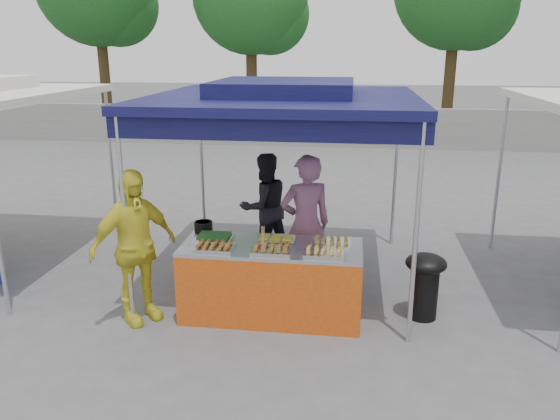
# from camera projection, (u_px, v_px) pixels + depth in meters

# --- Properties ---
(ground_plane) EXTENTS (80.00, 80.00, 0.00)m
(ground_plane) POSITION_uv_depth(u_px,v_px,m) (273.00, 311.00, 6.37)
(ground_plane) COLOR #565558
(back_wall) EXTENTS (40.00, 0.25, 1.20)m
(back_wall) POSITION_uv_depth(u_px,v_px,m) (326.00, 127.00, 16.64)
(back_wall) COLOR gray
(back_wall) RESTS_ON ground_plane
(main_canopy) EXTENTS (3.20, 3.20, 2.57)m
(main_canopy) POSITION_uv_depth(u_px,v_px,m) (284.00, 97.00, 6.61)
(main_canopy) COLOR #B3B3BA
(main_canopy) RESTS_ON ground_plane
(tree_1) EXTENTS (3.73, 3.71, 6.38)m
(tree_1) POSITION_uv_depth(u_px,v_px,m) (255.00, 1.00, 17.47)
(tree_1) COLOR #3E2F17
(tree_1) RESTS_ON ground_plane
(vendor_table) EXTENTS (2.00, 0.80, 0.85)m
(vendor_table) POSITION_uv_depth(u_px,v_px,m) (272.00, 281.00, 6.15)
(vendor_table) COLOR #B94510
(vendor_table) RESTS_ON ground_plane
(food_tray_fl) EXTENTS (0.42, 0.30, 0.07)m
(food_tray_fl) POSITION_uv_depth(u_px,v_px,m) (214.00, 248.00, 5.87)
(food_tray_fl) COLOR silver
(food_tray_fl) RESTS_ON vendor_table
(food_tray_fm) EXTENTS (0.42, 0.30, 0.07)m
(food_tray_fm) POSITION_uv_depth(u_px,v_px,m) (272.00, 250.00, 5.79)
(food_tray_fm) COLOR silver
(food_tray_fm) RESTS_ON vendor_table
(food_tray_fr) EXTENTS (0.42, 0.30, 0.07)m
(food_tray_fr) POSITION_uv_depth(u_px,v_px,m) (324.00, 253.00, 5.72)
(food_tray_fr) COLOR silver
(food_tray_fr) RESTS_ON vendor_table
(food_tray_bl) EXTENTS (0.42, 0.30, 0.07)m
(food_tray_bl) POSITION_uv_depth(u_px,v_px,m) (214.00, 238.00, 6.17)
(food_tray_bl) COLOR silver
(food_tray_bl) RESTS_ON vendor_table
(food_tray_bm) EXTENTS (0.42, 0.30, 0.07)m
(food_tray_bm) POSITION_uv_depth(u_px,v_px,m) (276.00, 240.00, 6.10)
(food_tray_bm) COLOR silver
(food_tray_bm) RESTS_ON vendor_table
(food_tray_br) EXTENTS (0.42, 0.30, 0.07)m
(food_tray_br) POSITION_uv_depth(u_px,v_px,m) (331.00, 243.00, 6.00)
(food_tray_br) COLOR silver
(food_tray_br) RESTS_ON vendor_table
(cooking_pot) EXTENTS (0.21, 0.21, 0.13)m
(cooking_pot) POSITION_uv_depth(u_px,v_px,m) (203.00, 227.00, 6.46)
(cooking_pot) COLOR black
(cooking_pot) RESTS_ON vendor_table
(skewer_cup) EXTENTS (0.08, 0.08, 0.09)m
(skewer_cup) POSITION_uv_depth(u_px,v_px,m) (263.00, 247.00, 5.85)
(skewer_cup) COLOR #B3B3BA
(skewer_cup) RESTS_ON vendor_table
(wok_burner) EXTENTS (0.45, 0.45, 0.77)m
(wok_burner) POSITION_uv_depth(u_px,v_px,m) (425.00, 280.00, 6.09)
(wok_burner) COLOR black
(wok_burner) RESTS_ON ground_plane
(crate_left) EXTENTS (0.55, 0.39, 0.33)m
(crate_left) POSITION_uv_depth(u_px,v_px,m) (250.00, 279.00, 6.82)
(crate_left) COLOR #13239B
(crate_left) RESTS_ON ground_plane
(crate_right) EXTENTS (0.50, 0.35, 0.30)m
(crate_right) POSITION_uv_depth(u_px,v_px,m) (305.00, 281.00, 6.81)
(crate_right) COLOR #13239B
(crate_right) RESTS_ON ground_plane
(crate_stacked) EXTENTS (0.48, 0.34, 0.29)m
(crate_stacked) POSITION_uv_depth(u_px,v_px,m) (305.00, 259.00, 6.73)
(crate_stacked) COLOR #13239B
(crate_stacked) RESTS_ON crate_right
(vendor_woman) EXTENTS (0.75, 0.63, 1.75)m
(vendor_woman) POSITION_uv_depth(u_px,v_px,m) (306.00, 225.00, 6.65)
(vendor_woman) COLOR #835373
(vendor_woman) RESTS_ON ground_plane
(helper_man) EXTENTS (0.95, 0.92, 1.55)m
(helper_man) POSITION_uv_depth(u_px,v_px,m) (265.00, 207.00, 7.75)
(helper_man) COLOR black
(helper_man) RESTS_ON ground_plane
(customer_person) EXTENTS (0.97, 1.05, 1.74)m
(customer_person) POSITION_uv_depth(u_px,v_px,m) (134.00, 247.00, 5.93)
(customer_person) COLOR yellow
(customer_person) RESTS_ON ground_plane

